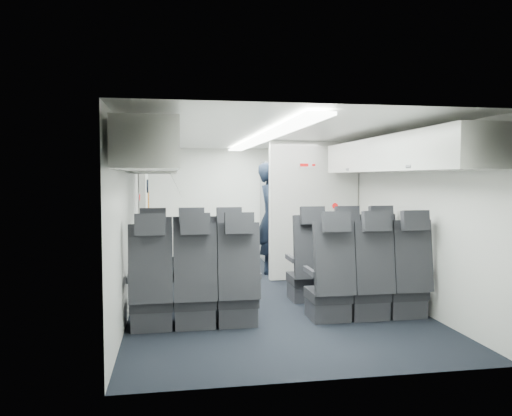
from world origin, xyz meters
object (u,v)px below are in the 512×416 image
object	(u,v)px
galley_unit	(284,211)
flight_attendant	(271,218)
seat_row_front	(268,271)
seat_row_mid	(284,286)
carry_on_bag	(156,162)
boarding_door	(144,217)

from	to	relation	value
galley_unit	flight_attendant	size ratio (longest dim) A/B	1.04
seat_row_front	flight_attendant	size ratio (longest dim) A/B	1.81
seat_row_mid	galley_unit	bearing A→B (deg)	77.12
flight_attendant	galley_unit	bearing A→B (deg)	-5.62
seat_row_mid	galley_unit	xyz separation A→B (m)	(0.95, 4.15, 0.55)
seat_row_front	galley_unit	xyz separation A→B (m)	(0.95, 3.25, 0.55)
carry_on_bag	flight_attendant	bearing A→B (deg)	46.94
boarding_door	carry_on_bag	size ratio (longest dim) A/B	4.61
seat_row_mid	boarding_door	size ratio (longest dim) A/B	1.79
seat_row_front	galley_unit	bearing A→B (deg)	73.72
seat_row_mid	galley_unit	distance (m)	4.30
seat_row_mid	boarding_door	distance (m)	3.45
seat_row_front	galley_unit	distance (m)	3.43
galley_unit	seat_row_front	bearing A→B (deg)	-106.28
flight_attendant	carry_on_bag	bearing A→B (deg)	151.83
seat_row_front	flight_attendant	xyz separation A→B (m)	(0.43, 1.97, 0.51)
galley_unit	carry_on_bag	xyz separation A→B (m)	(-2.34, -3.13, 0.83)
galley_unit	boarding_door	bearing A→B (deg)	-155.72
seat_row_mid	flight_attendant	bearing A→B (deg)	81.46
galley_unit	boarding_door	xyz separation A→B (m)	(-2.59, -1.17, 0.00)
galley_unit	boarding_door	world-z (taller)	galley_unit
seat_row_front	flight_attendant	world-z (taller)	flight_attendant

